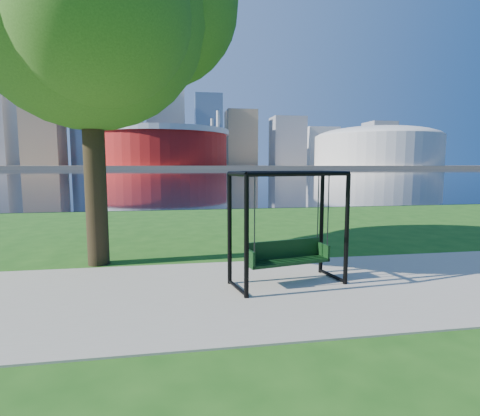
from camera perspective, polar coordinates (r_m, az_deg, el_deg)
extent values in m
plane|color=#1E5114|center=(7.28, 2.02, -11.31)|extent=(900.00, 900.00, 0.00)
cube|color=#9E937F|center=(6.81, 2.88, -12.45)|extent=(120.00, 4.00, 0.03)
cube|color=black|center=(108.82, -8.84, 5.28)|extent=(900.00, 180.00, 0.02)
cube|color=#937F60|center=(312.80, -9.33, 6.22)|extent=(900.00, 228.00, 2.00)
cylinder|color=maroon|center=(242.18, -11.71, 8.94)|extent=(80.00, 80.00, 22.00)
cylinder|color=silver|center=(242.79, -11.76, 11.18)|extent=(83.00, 83.00, 3.00)
cylinder|color=silver|center=(262.39, -4.27, 9.96)|extent=(2.00, 2.00, 32.00)
cylinder|color=silver|center=(264.54, -18.82, 9.60)|extent=(2.00, 2.00, 32.00)
cylinder|color=silver|center=(227.17, -20.37, 10.11)|extent=(2.00, 2.00, 32.00)
cylinder|color=silver|center=(224.67, -3.36, 10.54)|extent=(2.00, 2.00, 32.00)
cylinder|color=beige|center=(277.78, 20.09, 8.15)|extent=(84.00, 84.00, 20.00)
ellipsoid|color=beige|center=(278.24, 20.16, 10.00)|extent=(84.00, 84.00, 15.12)
cube|color=#998466|center=(325.21, -27.92, 13.52)|extent=(26.00, 26.00, 88.00)
cube|color=slate|center=(342.09, -21.68, 14.02)|extent=(30.00, 24.00, 95.00)
cube|color=gray|center=(316.20, -16.91, 12.75)|extent=(24.00, 24.00, 72.00)
cube|color=silver|center=(344.20, -11.20, 13.04)|extent=(32.00, 28.00, 80.00)
cube|color=slate|center=(319.19, -4.85, 11.68)|extent=(22.00, 22.00, 58.00)
cube|color=#998466|center=(337.39, 0.11, 10.57)|extent=(26.00, 26.00, 48.00)
cube|color=gray|center=(336.56, 7.24, 10.02)|extent=(28.00, 24.00, 42.00)
cube|color=silver|center=(373.07, 12.08, 9.12)|extent=(30.00, 26.00, 36.00)
cube|color=gray|center=(376.73, 20.41, 9.13)|extent=(24.00, 24.00, 40.00)
cube|color=#998466|center=(410.27, 24.23, 8.16)|extent=(26.00, 26.00, 32.00)
sphere|color=#998466|center=(334.92, -28.39, 21.59)|extent=(10.00, 10.00, 10.00)
cylinder|color=black|center=(6.15, 0.99, -4.60)|extent=(0.10, 0.10, 2.08)
cylinder|color=black|center=(7.15, 15.96, -3.30)|extent=(0.10, 0.10, 2.08)
cylinder|color=black|center=(6.90, -1.60, -3.38)|extent=(0.10, 0.10, 2.08)
cylinder|color=black|center=(7.80, 12.32, -2.38)|extent=(0.10, 0.10, 2.08)
cylinder|color=black|center=(6.49, 9.21, 5.15)|extent=(1.97, 0.49, 0.08)
cylinder|color=black|center=(7.20, 5.88, 5.33)|extent=(1.97, 0.49, 0.08)
cylinder|color=black|center=(6.42, -0.39, 5.22)|extent=(0.25, 0.81, 0.08)
cylinder|color=black|center=(6.77, -0.37, -12.05)|extent=(0.23, 0.81, 0.07)
cylinder|color=black|center=(7.37, 14.28, 5.19)|extent=(0.25, 0.81, 0.08)
cylinder|color=black|center=(7.68, 13.85, -9.98)|extent=(0.23, 0.81, 0.07)
cube|color=black|center=(7.07, 7.26, -8.09)|extent=(1.64, 0.73, 0.05)
cube|color=black|center=(7.17, 6.60, -6.22)|extent=(1.56, 0.37, 0.34)
cube|color=black|center=(6.71, 1.48, -7.71)|extent=(0.13, 0.41, 0.31)
cube|color=black|center=(7.43, 12.50, -6.47)|extent=(0.13, 0.41, 0.31)
cylinder|color=#2C2C30|center=(6.41, 2.24, -1.08)|extent=(0.03, 0.03, 1.31)
cylinder|color=#2C2C30|center=(7.14, 13.28, -0.47)|extent=(0.03, 0.03, 1.31)
cylinder|color=#2C2C30|center=(6.72, 1.09, -0.72)|extent=(0.03, 0.03, 1.31)
cylinder|color=#2C2C30|center=(7.42, 11.81, -0.18)|extent=(0.03, 0.03, 1.31)
cylinder|color=black|center=(8.88, -21.29, 6.81)|extent=(0.47, 0.47, 4.68)
sphere|color=#335A1A|center=(9.48, -22.18, 26.47)|extent=(5.11, 5.11, 5.11)
sphere|color=#335A1A|center=(10.06, -12.65, 28.13)|extent=(3.83, 3.83, 3.83)
sphere|color=#335A1A|center=(8.14, -20.73, 26.04)|extent=(3.41, 3.41, 3.41)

